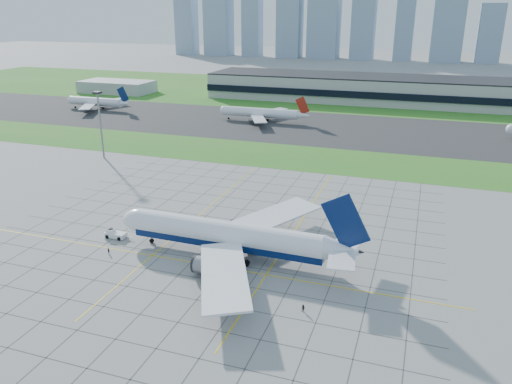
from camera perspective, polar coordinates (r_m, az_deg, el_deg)
ground at (r=117.18m, az=-7.00°, el=-7.52°), size 1400.00×1400.00×0.00m
grass_median at (r=196.38m, az=4.39°, el=4.02°), size 700.00×35.00×0.04m
asphalt_taxiway at (r=248.43m, az=7.65°, el=7.29°), size 700.00×75.00×0.04m
grass_far at (r=355.21m, az=11.32°, el=10.88°), size 700.00×145.00×0.04m
apron_markings at (r=125.99m, az=-4.65°, el=-5.37°), size 120.00×130.00×0.03m
terminal at (r=326.17m, az=17.85°, el=10.94°), size 260.00×43.00×15.80m
service_block at (r=370.20m, az=-15.59°, el=11.53°), size 50.00×25.00×8.00m
light_mast at (r=200.05m, az=-17.44°, el=8.23°), size 2.50×2.50×25.60m
city_skyline at (r=615.52m, az=14.62°, el=19.87°), size 523.00×32.40×160.00m
airliner at (r=115.21m, az=-3.09°, el=-5.03°), size 59.94×60.75×18.87m
pushback_tug at (r=130.92m, az=-15.84°, el=-4.64°), size 7.77×2.81×2.16m
crew_near at (r=123.04m, az=-16.50°, el=-6.44°), size 0.50×0.64×1.55m
crew_far at (r=97.37m, az=5.40°, el=-13.10°), size 0.97×0.91×1.59m
distant_jet_0 at (r=307.45m, az=-17.74°, el=9.81°), size 39.13×42.66×14.08m
distant_jet_1 at (r=260.05m, az=0.62°, el=9.04°), size 45.81×42.66×14.08m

